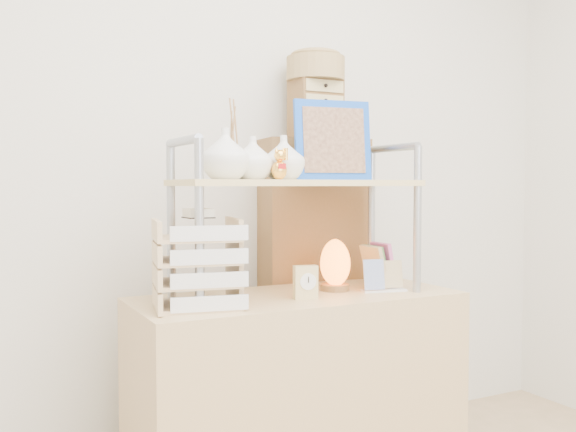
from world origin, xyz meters
The scene contains 9 objects.
desk centered at (0.00, 1.20, 0.38)m, with size 1.20×0.50×0.75m, color tan.
cabinet centered at (0.27, 1.57, 0.68)m, with size 0.45×0.24×1.35m, color brown.
hutch centered at (-0.06, 1.21, 1.20)m, with size 0.90×0.34×0.74m.
letter_tray centered at (-0.40, 1.13, 0.88)m, with size 0.31×0.30×0.33m.
salt_lamp centered at (0.17, 1.22, 0.85)m, with size 0.13×0.12×0.20m.
desk_clock centered at (-0.01, 1.11, 0.81)m, with size 0.09×0.05×0.12m.
postcard_stand centered at (0.33, 1.12, 0.79)m, with size 0.18×0.08×0.12m.
drawer_chest centered at (0.27, 1.55, 1.48)m, with size 0.20×0.16×0.25m.
woven_basket centered at (0.27, 1.55, 1.65)m, with size 0.25×0.25×0.10m, color olive.
Camera 1 is at (-1.10, -0.86, 1.15)m, focal length 40.00 mm.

